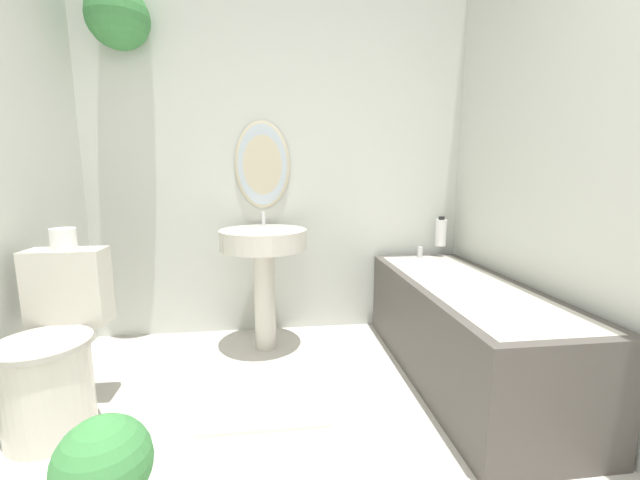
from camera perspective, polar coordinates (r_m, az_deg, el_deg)
The scene contains 9 objects.
wall_back at distance 2.80m, azimuth -8.14°, elevation 12.91°, with size 2.72×0.37×2.40m.
wall_right at distance 2.10m, azimuth 35.45°, elevation 9.71°, with size 0.06×2.57×2.40m.
toilet at distance 2.17m, azimuth -34.22°, elevation -13.94°, with size 0.38×0.53×0.78m.
pedestal_sink at distance 2.52m, azimuth -8.18°, elevation -2.05°, with size 0.55×0.55×0.89m.
bathtub at distance 2.37m, azimuth 20.15°, elevation -11.97°, with size 0.61×1.56×0.62m.
shampoo_bottle at distance 2.96m, azimuth 17.18°, elevation 1.09°, with size 0.08×0.08×0.21m.
potted_plant at distance 1.52m, azimuth -28.83°, elevation -27.92°, with size 0.28×0.28×0.42m.
bath_mat at distance 2.08m, azimuth -8.08°, elevation -23.08°, with size 0.60×0.35×0.02m.
toilet_paper_roll at distance 2.21m, azimuth -33.28°, elevation 0.15°, with size 0.11×0.11×0.10m.
Camera 1 is at (-0.08, -0.33, 1.13)m, focal length 22.00 mm.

